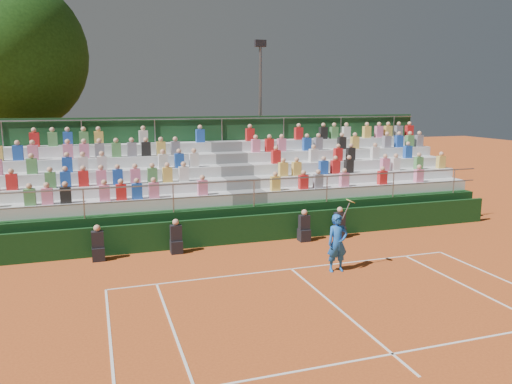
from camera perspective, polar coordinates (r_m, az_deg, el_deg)
name	(u,v)px	position (r m, az deg, el deg)	size (l,w,h in m)	color
ground	(291,269)	(15.58, 4.07, -8.78)	(90.00, 90.00, 0.00)	#C25320
courtside_wall	(259,228)	(18.30, 0.29, -4.17)	(20.00, 0.15, 1.00)	black
line_officials	(235,234)	(17.61, -2.37, -4.85)	(9.09, 0.40, 1.19)	black
grandstand	(234,196)	(21.19, -2.51, -0.51)	(20.00, 5.20, 4.40)	black
tennis_player	(337,243)	(15.31, 9.29, -5.76)	(0.86, 0.46, 2.22)	blue
tree_east	(4,54)	(26.85, -26.84, 13.85)	(7.56, 7.56, 11.00)	#3D2616
floodlight_mast	(260,106)	(27.31, 0.49, 9.80)	(0.60, 0.25, 8.23)	gray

